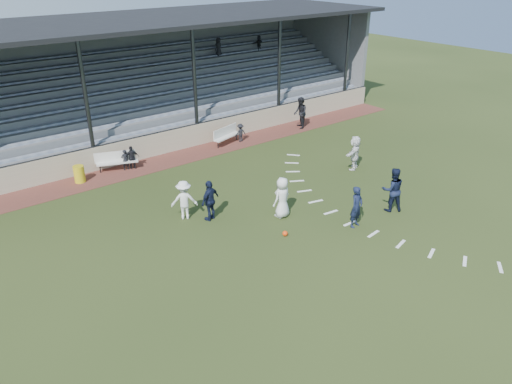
{
  "coord_description": "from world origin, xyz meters",
  "views": [
    {
      "loc": [
        -10.98,
        -11.43,
        9.79
      ],
      "look_at": [
        0.0,
        2.5,
        1.3
      ],
      "focal_mm": 35.0,
      "sensor_mm": 36.0,
      "label": 1
    }
  ],
  "objects_px": {
    "player_navy_lead": "(357,207)",
    "football": "(285,233)",
    "bench_left": "(116,159)",
    "official": "(300,113)",
    "bench_right": "(226,134)",
    "trash_bin": "(79,174)",
    "player_white_lead": "(282,197)"
  },
  "relations": [
    {
      "from": "bench_left",
      "to": "player_white_lead",
      "type": "bearing_deg",
      "value": -49.04
    },
    {
      "from": "player_navy_lead",
      "to": "player_white_lead",
      "type": "bearing_deg",
      "value": 116.44
    },
    {
      "from": "bench_left",
      "to": "bench_right",
      "type": "bearing_deg",
      "value": 18.61
    },
    {
      "from": "bench_right",
      "to": "football",
      "type": "relative_size",
      "value": 9.65
    },
    {
      "from": "trash_bin",
      "to": "player_white_lead",
      "type": "bearing_deg",
      "value": -58.11
    },
    {
      "from": "trash_bin",
      "to": "official",
      "type": "distance_m",
      "value": 13.72
    },
    {
      "from": "bench_left",
      "to": "football",
      "type": "xyz_separation_m",
      "value": [
        2.35,
        -10.05,
        -0.48
      ]
    },
    {
      "from": "bench_right",
      "to": "player_white_lead",
      "type": "distance_m",
      "value": 9.16
    },
    {
      "from": "trash_bin",
      "to": "player_navy_lead",
      "type": "height_order",
      "value": "player_navy_lead"
    },
    {
      "from": "player_navy_lead",
      "to": "football",
      "type": "bearing_deg",
      "value": 147.67
    },
    {
      "from": "official",
      "to": "bench_left",
      "type": "bearing_deg",
      "value": -64.14
    },
    {
      "from": "bench_left",
      "to": "player_navy_lead",
      "type": "relative_size",
      "value": 1.18
    },
    {
      "from": "football",
      "to": "official",
      "type": "xyz_separation_m",
      "value": [
        9.37,
        9.3,
        0.87
      ]
    },
    {
      "from": "bench_right",
      "to": "trash_bin",
      "type": "distance_m",
      "value": 8.52
    },
    {
      "from": "player_navy_lead",
      "to": "official",
      "type": "xyz_separation_m",
      "value": [
        6.67,
        10.43,
        0.13
      ]
    },
    {
      "from": "trash_bin",
      "to": "official",
      "type": "relative_size",
      "value": 0.42
    },
    {
      "from": "player_white_lead",
      "to": "player_navy_lead",
      "type": "height_order",
      "value": "player_white_lead"
    },
    {
      "from": "official",
      "to": "trash_bin",
      "type": "bearing_deg",
      "value": -62.39
    },
    {
      "from": "trash_bin",
      "to": "player_navy_lead",
      "type": "distance_m",
      "value": 12.98
    },
    {
      "from": "football",
      "to": "bench_right",
      "type": "bearing_deg",
      "value": 67.01
    },
    {
      "from": "player_navy_lead",
      "to": "official",
      "type": "bearing_deg",
      "value": 47.85
    },
    {
      "from": "bench_left",
      "to": "football",
      "type": "relative_size",
      "value": 9.57
    },
    {
      "from": "bench_right",
      "to": "player_white_lead",
      "type": "relative_size",
      "value": 1.18
    },
    {
      "from": "bench_left",
      "to": "official",
      "type": "xyz_separation_m",
      "value": [
        11.71,
        -0.75,
        0.39
      ]
    },
    {
      "from": "football",
      "to": "player_navy_lead",
      "type": "relative_size",
      "value": 0.12
    },
    {
      "from": "football",
      "to": "player_navy_lead",
      "type": "distance_m",
      "value": 3.02
    },
    {
      "from": "bench_left",
      "to": "bench_right",
      "type": "height_order",
      "value": "same"
    },
    {
      "from": "bench_right",
      "to": "official",
      "type": "height_order",
      "value": "official"
    },
    {
      "from": "trash_bin",
      "to": "bench_right",
      "type": "bearing_deg",
      "value": 0.58
    },
    {
      "from": "bench_left",
      "to": "football",
      "type": "height_order",
      "value": "bench_left"
    },
    {
      "from": "bench_left",
      "to": "official",
      "type": "bearing_deg",
      "value": 16.71
    },
    {
      "from": "trash_bin",
      "to": "player_white_lead",
      "type": "height_order",
      "value": "player_white_lead"
    }
  ]
}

